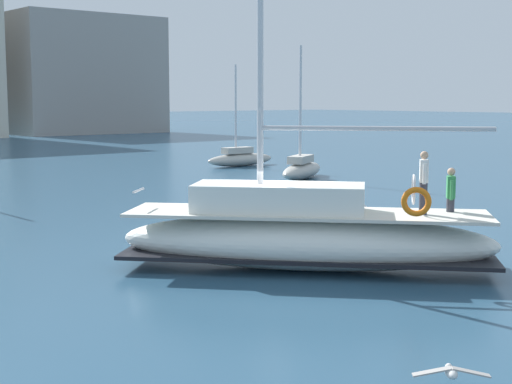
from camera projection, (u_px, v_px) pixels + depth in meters
name	position (u px, v px, depth m)	size (l,w,h in m)	color
ground_plane	(279.00, 259.00, 20.68)	(400.00, 400.00, 0.00)	#284C66
main_sailboat	(304.00, 234.00, 19.39)	(8.15, 8.79, 13.74)	white
moored_sloop_far	(302.00, 168.00, 41.22)	(5.46, 3.85, 7.11)	#B7B2A8
moored_ketch_distant	(240.00, 158.00, 49.11)	(5.14, 1.29, 6.47)	#B7B2A8
seagull	(451.00, 372.00, 11.44)	(0.95, 0.89, 0.17)	silver
mooring_buoy	(359.00, 211.00, 28.31)	(0.63, 0.63, 0.92)	silver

